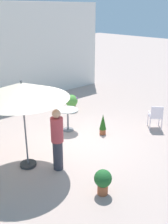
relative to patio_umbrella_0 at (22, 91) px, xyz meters
The scene contains 9 objects.
ground_plane 2.90m from the patio_umbrella_0, ahead, with size 60.00×60.00×0.00m, color #B0978C.
villa_facade 5.57m from the patio_umbrella_0, 69.08° to the left, with size 10.43×0.30×4.30m, color white.
patio_umbrella_0 is the anchor object (origin of this frame).
cafe_table_0 2.92m from the patio_umbrella_0, 26.19° to the left, with size 0.71×0.71×0.78m.
patio_chair_2 4.95m from the patio_umbrella_0, 10.23° to the right, with size 0.63×0.63×0.87m.
potted_plant_0 2.86m from the patio_umbrella_0, 72.31° to the right, with size 0.41×0.41×0.62m.
potted_plant_2 4.71m from the patio_umbrella_0, 35.85° to the left, with size 0.52×0.52×0.67m.
potted_plant_3 3.38m from the patio_umbrella_0, ahead, with size 0.23×0.23×0.72m.
standing_person 1.50m from the patio_umbrella_0, 50.92° to the right, with size 0.42×0.42×1.68m.
Camera 1 is at (-4.92, -5.81, 3.96)m, focal length 42.60 mm.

